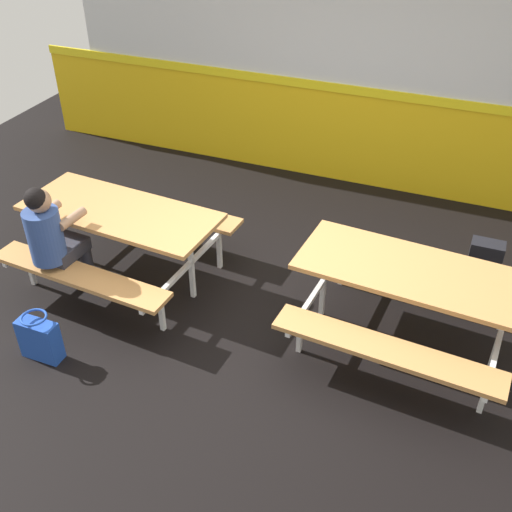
{
  "coord_description": "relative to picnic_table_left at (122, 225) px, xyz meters",
  "views": [
    {
      "loc": [
        1.59,
        -3.87,
        3.58
      ],
      "look_at": [
        0.0,
        0.1,
        0.55
      ],
      "focal_mm": 42.83,
      "sensor_mm": 36.0,
      "label": 1
    }
  ],
  "objects": [
    {
      "name": "picnic_table_left",
      "position": [
        0.0,
        0.0,
        0.0
      ],
      "size": [
        1.87,
        1.67,
        0.74
      ],
      "color": "tan",
      "rests_on": "ground"
    },
    {
      "name": "backpack_dark",
      "position": [
        3.17,
        1.18,
        -0.36
      ],
      "size": [
        0.3,
        0.22,
        0.44
      ],
      "color": "black",
      "rests_on": "ground"
    },
    {
      "name": "accent_backdrop",
      "position": [
        1.32,
        2.72,
        0.67
      ],
      "size": [
        8.0,
        0.14,
        2.6
      ],
      "color": "yellow",
      "rests_on": "ground"
    },
    {
      "name": "ground_plane",
      "position": [
        1.32,
        -0.06,
        -0.58
      ],
      "size": [
        10.0,
        10.0,
        0.02
      ],
      "primitive_type": "cube",
      "color": "black"
    },
    {
      "name": "picnic_table_right",
      "position": [
        2.63,
        0.08,
        0.0
      ],
      "size": [
        1.87,
        1.67,
        0.74
      ],
      "color": "tan",
      "rests_on": "ground"
    },
    {
      "name": "student_nearer",
      "position": [
        -0.33,
        -0.53,
        0.13
      ],
      "size": [
        0.38,
        0.53,
        1.21
      ],
      "color": "#2D2D38",
      "rests_on": "ground"
    },
    {
      "name": "tote_bag_bright",
      "position": [
        -0.06,
        -1.21,
        -0.38
      ],
      "size": [
        0.34,
        0.21,
        0.43
      ],
      "color": "#1E47B2",
      "rests_on": "ground"
    }
  ]
}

